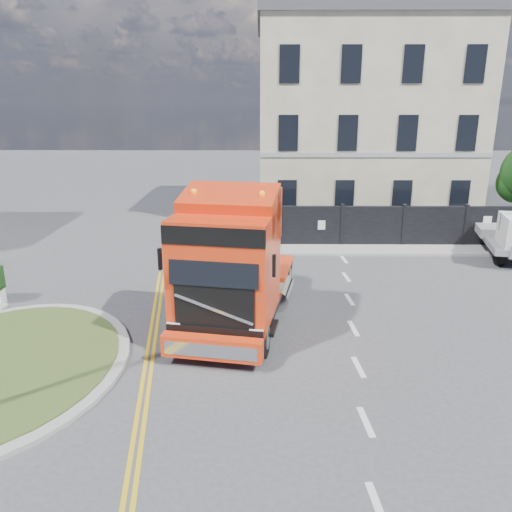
{
  "coord_description": "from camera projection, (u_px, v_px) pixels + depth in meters",
  "views": [
    {
      "loc": [
        0.01,
        -14.73,
        6.81
      ],
      "look_at": [
        -0.13,
        1.48,
        1.8
      ],
      "focal_mm": 35.0,
      "sensor_mm": 36.0,
      "label": 1
    }
  ],
  "objects": [
    {
      "name": "truck",
      "position": [
        232.0,
        270.0,
        15.07
      ],
      "size": [
        3.93,
        7.65,
        4.37
      ],
      "rotation": [
        0.0,
        0.0,
        -0.18
      ],
      "color": "black",
      "rests_on": "ground"
    },
    {
      "name": "hoarding_fence",
      "position": [
        394.0,
        226.0,
        24.34
      ],
      "size": [
        18.8,
        0.25,
        2.0
      ],
      "color": "black",
      "rests_on": "ground"
    },
    {
      "name": "georgian_building",
      "position": [
        359.0,
        120.0,
        30.1
      ],
      "size": [
        12.3,
        10.3,
        12.8
      ],
      "color": "beige",
      "rests_on": "ground"
    },
    {
      "name": "pavement_far",
      "position": [
        385.0,
        250.0,
        23.76
      ],
      "size": [
        20.0,
        1.6,
        0.12
      ],
      "primitive_type": "cube",
      "color": "#969691",
      "rests_on": "ground"
    },
    {
      "name": "ground",
      "position": [
        260.0,
        323.0,
        16.09
      ],
      "size": [
        120.0,
        120.0,
        0.0
      ],
      "primitive_type": "plane",
      "color": "#424244",
      "rests_on": "ground"
    }
  ]
}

